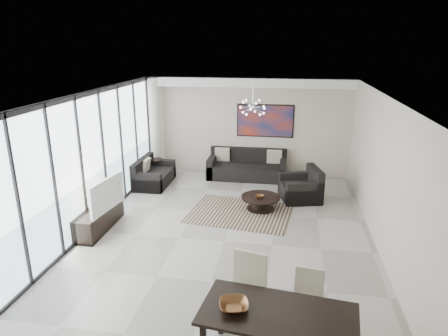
% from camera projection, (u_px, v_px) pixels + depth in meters
% --- Properties ---
extents(room_shell, '(6.00, 9.00, 2.90)m').
position_uv_depth(room_shell, '(248.00, 175.00, 7.60)').
color(room_shell, '#A8A39B').
rests_on(room_shell, ground).
extents(window_wall, '(0.37, 8.95, 2.90)m').
position_uv_depth(window_wall, '(86.00, 166.00, 8.09)').
color(window_wall, white).
rests_on(window_wall, floor).
extents(soffit, '(5.98, 0.40, 0.26)m').
position_uv_depth(soffit, '(248.00, 82.00, 11.31)').
color(soffit, white).
rests_on(soffit, room_shell).
extents(painting, '(1.68, 0.04, 0.98)m').
position_uv_depth(painting, '(265.00, 121.00, 11.73)').
color(painting, '#A53117').
rests_on(painting, room_shell).
extents(chandelier, '(0.66, 0.66, 0.71)m').
position_uv_depth(chandelier, '(253.00, 107.00, 9.70)').
color(chandelier, silver).
rests_on(chandelier, room_shell).
extents(rug, '(2.54, 2.07, 0.01)m').
position_uv_depth(rug, '(240.00, 213.00, 9.44)').
color(rug, black).
rests_on(rug, floor).
extents(coffee_table, '(0.94, 0.94, 0.33)m').
position_uv_depth(coffee_table, '(261.00, 202.00, 9.61)').
color(coffee_table, black).
rests_on(coffee_table, floor).
extents(bowl_coffee, '(0.24, 0.24, 0.07)m').
position_uv_depth(bowl_coffee, '(260.00, 196.00, 9.49)').
color(bowl_coffee, brown).
rests_on(bowl_coffee, coffee_table).
extents(sofa_main, '(2.29, 0.94, 0.83)m').
position_uv_depth(sofa_main, '(247.00, 168.00, 11.85)').
color(sofa_main, black).
rests_on(sofa_main, floor).
extents(loveseat, '(0.84, 1.49, 0.74)m').
position_uv_depth(loveseat, '(153.00, 176.00, 11.28)').
color(loveseat, black).
rests_on(loveseat, floor).
extents(armchair, '(1.15, 1.19, 0.83)m').
position_uv_depth(armchair, '(302.00, 189.00, 10.20)').
color(armchair, black).
rests_on(armchair, floor).
extents(side_table, '(0.40, 0.40, 0.55)m').
position_uv_depth(side_table, '(156.00, 165.00, 11.89)').
color(side_table, black).
rests_on(side_table, floor).
extents(tv_console, '(0.45, 1.59, 0.50)m').
position_uv_depth(tv_console, '(99.00, 218.00, 8.58)').
color(tv_console, black).
rests_on(tv_console, floor).
extents(television, '(0.31, 1.20, 0.68)m').
position_uv_depth(television, '(102.00, 194.00, 8.31)').
color(television, gray).
rests_on(television, tv_console).
extents(dining_table, '(1.98, 1.17, 0.78)m').
position_uv_depth(dining_table, '(278.00, 319.00, 4.80)').
color(dining_table, black).
rests_on(dining_table, floor).
extents(dining_chair_nw, '(0.60, 0.60, 1.07)m').
position_uv_depth(dining_chair_nw, '(247.00, 284.00, 5.62)').
color(dining_chair_nw, beige).
rests_on(dining_chair_nw, floor).
extents(dining_chair_ne, '(0.46, 0.46, 0.88)m').
position_uv_depth(dining_chair_ne, '(308.00, 295.00, 5.56)').
color(dining_chair_ne, beige).
rests_on(dining_chair_ne, floor).
extents(bowl_dining, '(0.43, 0.43, 0.09)m').
position_uv_depth(bowl_dining, '(234.00, 306.00, 4.84)').
color(bowl_dining, brown).
rests_on(bowl_dining, dining_table).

